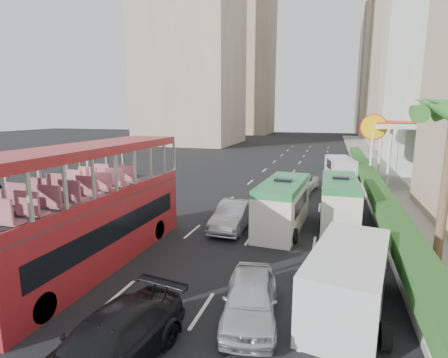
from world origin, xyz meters
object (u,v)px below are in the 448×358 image
at_px(van_asset, 300,191).
at_px(panel_van_near, 348,280).
at_px(palm_tree, 445,188).
at_px(car_silver_lane_b, 250,318).
at_px(panel_van_far, 340,169).
at_px(car_silver_lane_a, 233,228).
at_px(shell_station, 409,153).
at_px(minibus_near, 282,205).
at_px(double_decker_bus, 91,206).
at_px(minibus_far, 339,201).

bearing_deg(van_asset, panel_van_near, -70.75).
xyz_separation_m(panel_van_near, palm_tree, (3.73, 4.60, 2.33)).
height_order(car_silver_lane_b, panel_van_near, panel_van_near).
relative_size(van_asset, palm_tree, 0.72).
bearing_deg(panel_van_near, panel_van_far, 99.77).
relative_size(car_silver_lane_a, shell_station, 0.56).
bearing_deg(car_silver_lane_a, minibus_near, 17.19).
bearing_deg(palm_tree, car_silver_lane_a, 167.03).
bearing_deg(shell_station, double_decker_bus, -124.82).
height_order(palm_tree, shell_station, palm_tree).
bearing_deg(car_silver_lane_a, palm_tree, -12.04).
bearing_deg(double_decker_bus, shell_station, 55.18).
bearing_deg(van_asset, panel_van_far, 72.59).
height_order(double_decker_bus, van_asset, double_decker_bus).
relative_size(car_silver_lane_b, palm_tree, 0.63).
bearing_deg(minibus_far, van_asset, 108.53).
distance_m(car_silver_lane_b, minibus_far, 11.28).
xyz_separation_m(car_silver_lane_a, panel_van_far, (5.86, 16.71, 1.03)).
xyz_separation_m(palm_tree, shell_station, (2.20, 19.00, -0.63)).
height_order(car_silver_lane_a, panel_van_far, panel_van_far).
height_order(double_decker_bus, palm_tree, palm_tree).
bearing_deg(car_silver_lane_a, shell_station, 56.28).
height_order(van_asset, minibus_far, minibus_far).
xyz_separation_m(van_asset, panel_van_near, (2.96, -17.39, 1.05)).
height_order(double_decker_bus, car_silver_lane_b, double_decker_bus).
height_order(van_asset, minibus_near, minibus_near).
bearing_deg(palm_tree, minibus_near, 156.88).
bearing_deg(palm_tree, panel_van_near, -128.99).
xyz_separation_m(van_asset, shell_station, (8.88, 6.22, 2.75)).
height_order(car_silver_lane_b, palm_tree, palm_tree).
bearing_deg(minibus_near, car_silver_lane_a, -159.92).
xyz_separation_m(car_silver_lane_a, panel_van_near, (5.71, -6.78, 1.05)).
height_order(panel_van_far, shell_station, shell_station).
distance_m(van_asset, minibus_far, 8.45).
bearing_deg(van_asset, minibus_near, -81.37).
height_order(minibus_near, palm_tree, palm_tree).
distance_m(van_asset, palm_tree, 14.82).
xyz_separation_m(minibus_far, panel_van_near, (0.14, -9.53, -0.25)).
bearing_deg(double_decker_bus, panel_van_near, -3.43).
relative_size(double_decker_bus, car_silver_lane_a, 2.44).
distance_m(car_silver_lane_a, minibus_near, 3.00).
height_order(van_asset, panel_van_far, panel_van_far).
bearing_deg(double_decker_bus, palm_tree, 16.16).
bearing_deg(minibus_far, minibus_near, -147.33).
bearing_deg(car_silver_lane_b, double_decker_bus, 155.89).
bearing_deg(panel_van_near, minibus_far, 100.99).
bearing_deg(car_silver_lane_b, panel_van_far, 74.05).
distance_m(double_decker_bus, car_silver_lane_a, 7.97).
bearing_deg(palm_tree, car_silver_lane_b, -138.03).
distance_m(palm_tree, shell_station, 19.14).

